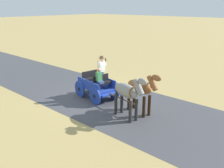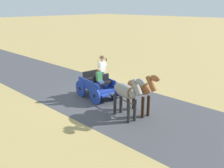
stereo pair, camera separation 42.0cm
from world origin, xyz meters
name	(u,v)px [view 2 (the right image)]	position (x,y,z in m)	size (l,w,h in m)	color
ground_plane	(97,96)	(0.00, 0.00, 0.00)	(200.00, 200.00, 0.00)	tan
road_surface	(97,96)	(0.00, 0.00, 0.00)	(5.72, 160.00, 0.01)	#424247
horse_drawn_carriage	(98,85)	(0.13, 0.25, 0.82)	(1.78, 4.51, 2.50)	#1E3899
horse_near_side	(140,89)	(0.20, 3.31, 1.32)	(0.85, 2.15, 2.21)	brown
horse_off_side	(126,92)	(1.06, 3.17, 1.32)	(0.88, 2.15, 2.21)	gray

